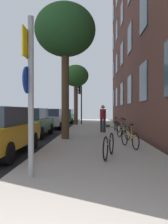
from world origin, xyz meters
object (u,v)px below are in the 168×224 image
Objects in this scene: tree_near at (65,32)px; pedestrian_0 at (103,117)px; bicycle_3 at (121,127)px; car_1 at (31,122)px; tree_far at (76,77)px; car_2 at (53,118)px; sign_post at (30,86)px; bicycle_1 at (130,138)px; bicycle_2 at (123,131)px; traffic_light at (80,98)px; car_3 at (66,116)px; bicycle_0 at (109,145)px; bicycle_4 at (116,125)px.

tree_near is 5.74m from pedestrian_0.
car_1 is at bearing -172.80° from bicycle_3.
tree_far is 5.37m from car_2.
sign_post is 0.78× the size of car_1.
bicycle_2 is at bearing 87.43° from bicycle_1.
car_2 is at bearing 98.26° from sign_post.
traffic_light is 2.24× the size of pedestrian_0.
pedestrian_0 is 0.38× the size of car_3.
tree_far is at bearing 77.80° from car_1.
bicycle_1 is at bearing -64.89° from car_2.
tree_near is (-0.12, -11.27, 2.61)m from traffic_light.
tree_far is at bearing 106.59° from bicycle_2.
car_3 is at bearing 88.30° from car_1.
bicycle_1 is 5.92m from pedestrian_0.
traffic_light is 0.85× the size of car_3.
traffic_light reaches higher than bicycle_0.
bicycle_0 is 9.13m from bicycle_4.
car_3 reaches higher than bicycle_3.
bicycle_0 is 0.36× the size of car_3.
car_2 reaches higher than bicycle_0.
car_1 is (-4.96, 4.44, 0.38)m from bicycle_1.
bicycle_4 is 5.95m from car_1.
car_2 and car_3 have the same top height.
sign_post is 9.86m from pedestrian_0.
tree_far is 3.61× the size of bicycle_4.
bicycle_2 is 0.38× the size of car_2.
tree_near is 4.08× the size of bicycle_1.
traffic_light is 2.10m from tree_far.
tree_near is at bearing 112.96° from bicycle_0.
tree_near is at bearing 90.36° from sign_post.
bicycle_3 is (2.94, -8.73, -2.26)m from traffic_light.
pedestrian_0 is at bearing 97.25° from bicycle_1.
pedestrian_0 is 4.45m from car_1.
car_1 is 0.95× the size of car_3.
sign_post is 0.75× the size of car_2.
traffic_light is 2.37× the size of bicycle_0.
sign_post is 4.90m from bicycle_1.
tree_far reaches higher than bicycle_3.
bicycle_3 is at bearing -34.45° from pedestrian_0.
bicycle_3 is 1.43m from pedestrian_0.
bicycle_0 is at bearing -67.04° from tree_near.
bicycle_1 is at bearing -92.57° from bicycle_2.
car_2 reaches higher than bicycle_3.
bicycle_2 is 1.00× the size of pedestrian_0.
bicycle_3 is at bearing 86.38° from bicycle_1.
bicycle_1 is 2.71m from bicycle_2.
bicycle_2 is 2.41m from bicycle_3.
traffic_light reaches higher than car_3.
car_1 is (-5.20, -2.87, 0.36)m from bicycle_4.
bicycle_3 is (3.06, 2.54, -4.88)m from tree_near.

